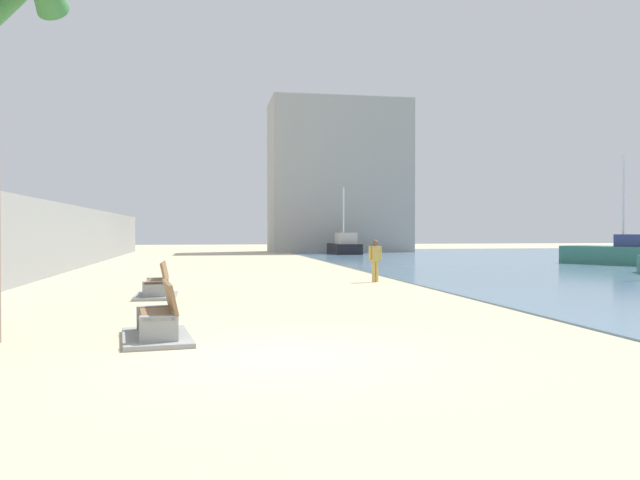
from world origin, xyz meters
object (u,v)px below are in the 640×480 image
at_px(person_walking, 375,258).
at_px(boat_distant, 633,253).
at_px(bench_far, 157,289).
at_px(bench_near, 158,326).
at_px(boat_mid_bay, 345,246).

xyz_separation_m(person_walking, boat_distant, (16.24, 8.13, -0.20)).
bearing_deg(bench_far, boat_distant, 27.31).
distance_m(bench_near, person_walking, 13.16).
height_order(bench_near, person_walking, person_walking).
relative_size(bench_far, boat_mid_bay, 0.40).
bearing_deg(bench_far, boat_mid_bay, 68.54).
height_order(person_walking, boat_mid_bay, boat_mid_bay).
xyz_separation_m(bench_near, boat_distant, (23.08, 19.36, 0.44)).
xyz_separation_m(bench_near, person_walking, (6.83, 11.23, 0.64)).
bearing_deg(boat_mid_bay, boat_distant, -58.32).
distance_m(person_walking, boat_distant, 18.17).
relative_size(boat_distant, boat_mid_bay, 1.35).
distance_m(boat_distant, boat_mid_bay, 21.86).
distance_m(bench_near, bench_far, 7.20).
distance_m(bench_far, boat_distant, 26.55).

